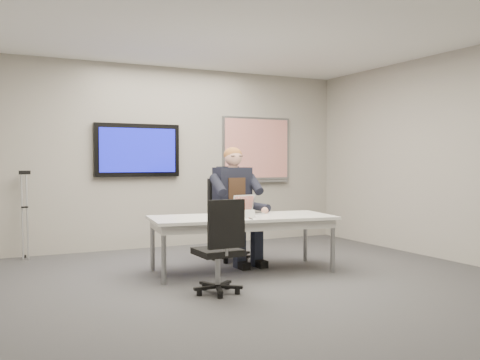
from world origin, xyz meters
name	(u,v)px	position (x,y,z in m)	size (l,w,h in m)	color
floor	(259,286)	(0.00, 0.00, 0.00)	(6.00, 6.00, 0.02)	#3A3A3D
ceiling	(259,21)	(0.00, 0.00, 2.80)	(6.00, 6.00, 0.02)	white
wall_back	(168,157)	(0.00, 3.00, 1.40)	(6.00, 0.02, 2.80)	#A09A90
wall_right	(461,156)	(3.00, 0.00, 1.40)	(0.02, 6.00, 2.80)	#A09A90
conference_table	(242,222)	(0.17, 0.76, 0.60)	(2.29, 1.20, 0.67)	silver
tv_display	(137,150)	(-0.50, 2.95, 1.50)	(1.30, 0.09, 0.80)	black
whiteboard	(256,150)	(1.55, 2.97, 1.53)	(1.25, 0.08, 1.10)	gray
office_chair_far	(229,234)	(0.37, 1.54, 0.34)	(0.60, 0.60, 1.10)	black
office_chair_near	(219,264)	(-0.52, -0.12, 0.30)	(0.47, 0.47, 0.96)	black
seated_person	(239,216)	(0.38, 1.26, 0.61)	(0.48, 0.83, 1.52)	#1B202E
crutch	(25,214)	(-2.10, 2.83, 0.62)	(0.17, 0.25, 1.24)	#AEB1B6
laptop	(246,209)	(0.35, 0.99, 0.73)	(0.36, 0.35, 0.23)	silver
name_tent	(246,214)	(0.12, 0.55, 0.72)	(0.24, 0.07, 0.10)	silver
pen	(251,218)	(0.12, 0.42, 0.68)	(0.01, 0.01, 0.14)	black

